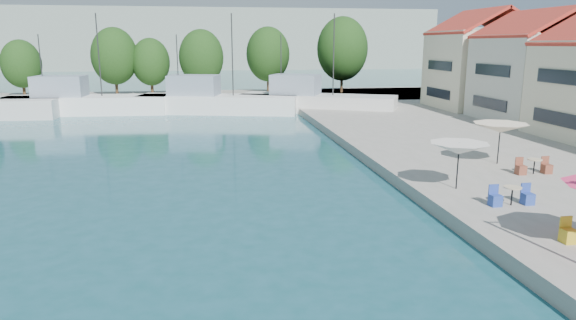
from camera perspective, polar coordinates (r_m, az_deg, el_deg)
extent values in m
cube|color=gray|center=(64.66, -13.44, 6.61)|extent=(90.00, 16.00, 0.60)
cube|color=gray|center=(159.44, -19.19, 12.53)|extent=(180.00, 40.00, 16.00)
cube|color=gray|center=(182.28, 4.79, 12.49)|extent=(140.00, 40.00, 12.00)
cube|color=beige|center=(47.63, 25.88, 8.17)|extent=(8.00, 8.50, 7.00)
pyramid|color=#B03427|center=(47.62, 26.52, 14.52)|extent=(8.40, 8.80, 1.80)
cube|color=beige|center=(55.26, 20.60, 9.36)|extent=(8.60, 8.50, 7.50)
pyramid|color=#B03427|center=(55.28, 21.06, 15.10)|extent=(9.00, 8.80, 1.80)
cube|color=white|center=(55.41, -21.48, 5.50)|extent=(16.02, 4.97, 2.20)
cube|color=gray|center=(55.90, -24.01, 7.51)|extent=(4.91, 3.42, 2.00)
cylinder|color=#2D2D2D|center=(54.66, -20.29, 10.88)|extent=(0.12, 0.12, 8.00)
cylinder|color=#2D2D2D|center=(56.29, -25.75, 9.43)|extent=(0.10, 0.10, 6.00)
cube|color=white|center=(52.83, -7.79, 5.95)|extent=(16.56, 8.06, 2.20)
cube|color=gray|center=(53.23, -10.40, 8.19)|extent=(5.46, 4.31, 2.00)
cylinder|color=#2D2D2D|center=(52.13, -6.21, 11.53)|extent=(0.12, 0.12, 8.00)
cylinder|color=#2D2D2D|center=(53.57, -12.17, 10.28)|extent=(0.10, 0.10, 6.00)
cube|color=silver|center=(52.95, 3.31, 6.07)|extent=(15.95, 10.61, 2.20)
cube|color=gray|center=(53.36, 0.85, 8.40)|extent=(5.63, 4.91, 2.00)
cylinder|color=#2D2D2D|center=(52.24, 5.10, 11.55)|extent=(0.12, 0.12, 8.00)
cylinder|color=#2D2D2D|center=(53.70, -0.78, 10.57)|extent=(0.10, 0.10, 6.00)
cylinder|color=#3F2B19|center=(70.30, -27.32, 7.50)|extent=(0.36, 0.36, 3.02)
ellipsoid|color=#1B3E13|center=(70.18, -27.53, 9.46)|extent=(4.60, 4.60, 5.75)
cylinder|color=#3F2B19|center=(68.11, -18.55, 8.41)|extent=(0.36, 0.36, 3.69)
ellipsoid|color=#1B3E13|center=(67.98, -18.73, 10.88)|extent=(5.61, 5.61, 7.01)
cylinder|color=#3F2B19|center=(67.79, -14.89, 8.38)|extent=(0.36, 0.36, 3.12)
ellipsoid|color=#1B3E13|center=(67.66, -15.02, 10.48)|extent=(4.74, 4.74, 5.92)
cylinder|color=#3F2B19|center=(65.39, -9.52, 8.69)|extent=(0.36, 0.36, 3.58)
ellipsoid|color=#1B3E13|center=(65.26, -9.61, 11.19)|extent=(5.44, 5.44, 6.80)
cylinder|color=#3F2B19|center=(69.54, -2.22, 9.17)|extent=(0.36, 0.36, 3.79)
ellipsoid|color=#1B3E13|center=(69.41, -2.24, 11.67)|extent=(5.75, 5.75, 7.19)
cylinder|color=#3F2B19|center=(68.62, 5.99, 9.29)|extent=(0.36, 0.36, 4.33)
ellipsoid|color=#1B3E13|center=(68.50, 6.06, 12.19)|extent=(6.59, 6.59, 8.23)
cylinder|color=black|center=(23.80, 18.34, -0.64)|extent=(0.06, 0.06, 2.08)
cone|color=silver|center=(23.64, 18.47, 1.23)|extent=(2.62, 2.62, 0.50)
cylinder|color=black|center=(29.61, 22.39, 1.70)|extent=(0.06, 0.06, 2.20)
cone|color=#F6DFBF|center=(29.47, 22.53, 3.32)|extent=(2.89, 2.89, 0.50)
cube|color=gold|center=(19.08, 28.70, -7.41)|extent=(0.42, 0.42, 0.46)
cylinder|color=black|center=(22.33, 23.61, -3.71)|extent=(0.06, 0.06, 0.74)
cylinder|color=#C6B591|center=(22.24, 23.70, -2.80)|extent=(0.70, 0.70, 0.04)
cube|color=#2844A0|center=(22.75, 25.07, -3.93)|extent=(0.42, 0.42, 0.46)
cube|color=#2844A0|center=(22.01, 22.04, -4.19)|extent=(0.42, 0.42, 0.46)
cylinder|color=black|center=(28.09, 25.66, -0.68)|extent=(0.06, 0.06, 0.74)
cylinder|color=#C6B591|center=(28.02, 25.73, 0.06)|extent=(0.70, 0.70, 0.04)
cube|color=brown|center=(28.52, 26.79, -0.89)|extent=(0.42, 0.42, 0.46)
cube|color=brown|center=(27.73, 24.44, -1.02)|extent=(0.42, 0.42, 0.46)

